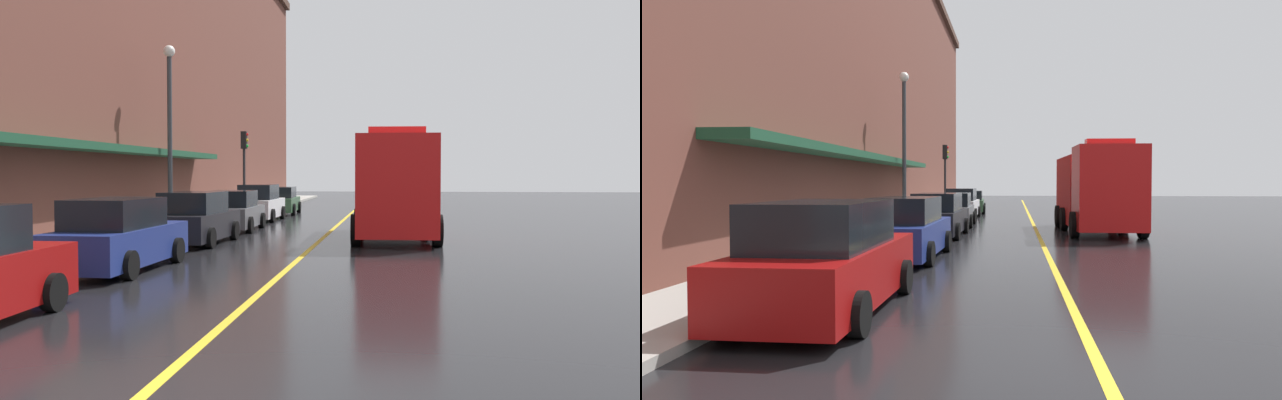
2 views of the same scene
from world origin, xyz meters
The scene contains 15 objects.
ground_plane centered at (0.00, 25.00, 0.00)m, with size 112.00×112.00×0.00m, color black.
sidewalk_left centered at (-6.20, 25.00, 0.07)m, with size 2.40×70.00×0.15m, color #9E9B93.
lane_center_stripe centered at (0.00, 25.00, 0.00)m, with size 0.16×70.00×0.01m, color gold.
brick_building_left centered at (-12.38, 24.00, 8.77)m, with size 11.14×64.00×17.52m.
parked_car_1 centered at (-3.91, 9.20, 0.80)m, with size 2.07×4.84×1.70m.
parked_car_2 centered at (-3.90, 15.43, 0.79)m, with size 2.12×4.56×1.68m.
parked_car_3 centered at (-3.94, 20.66, 0.75)m, with size 2.17×4.16×1.59m.
parked_car_4 centered at (-4.00, 26.51, 0.81)m, with size 2.01×4.31×1.74m.
parked_car_5 centered at (-3.95, 32.06, 0.73)m, with size 2.21×4.78×1.53m.
fire_truck centered at (2.50, 18.11, 1.77)m, with size 3.03×7.90×3.72m.
parking_meter_0 centered at (-5.35, 21.56, 1.06)m, with size 0.14×0.18×1.33m.
parking_meter_1 centered at (-5.35, 26.40, 1.06)m, with size 0.14×0.18×1.33m.
parking_meter_2 centered at (-5.35, 15.65, 1.06)m, with size 0.14×0.18×1.33m.
street_lamp_left centered at (-5.95, 19.08, 4.40)m, with size 0.44×0.44×6.94m.
traffic_light_near centered at (-5.29, 29.00, 3.16)m, with size 0.38×0.36×4.30m.
Camera 1 is at (2.58, -6.47, 2.28)m, focal length 39.11 mm.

